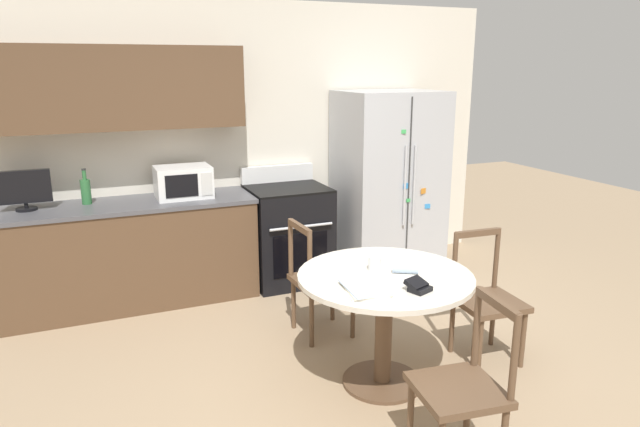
% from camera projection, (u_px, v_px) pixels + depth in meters
% --- Properties ---
extents(ground_plane, '(14.00, 14.00, 0.00)m').
position_uv_depth(ground_plane, '(369.00, 415.00, 3.40)').
color(ground_plane, '#9E8466').
extents(back_wall, '(5.20, 0.44, 2.60)m').
position_uv_depth(back_wall, '(211.00, 130.00, 5.22)').
color(back_wall, silver).
rests_on(back_wall, ground_plane).
extents(kitchen_counter, '(2.16, 0.64, 0.90)m').
position_uv_depth(kitchen_counter, '(128.00, 254.00, 4.89)').
color(kitchen_counter, brown).
rests_on(kitchen_counter, ground_plane).
extents(refrigerator, '(0.96, 0.79, 1.78)m').
position_uv_depth(refrigerator, '(388.00, 183.00, 5.64)').
color(refrigerator, '#B2B5BA').
rests_on(refrigerator, ground_plane).
extents(oven_range, '(0.72, 0.68, 1.08)m').
position_uv_depth(oven_range, '(288.00, 234.00, 5.41)').
color(oven_range, black).
rests_on(oven_range, ground_plane).
extents(microwave, '(0.47, 0.36, 0.27)m').
position_uv_depth(microwave, '(183.00, 182.00, 4.96)').
color(microwave, white).
rests_on(microwave, kitchen_counter).
extents(countertop_tv, '(0.40, 0.16, 0.32)m').
position_uv_depth(countertop_tv, '(24.00, 189.00, 4.50)').
color(countertop_tv, black).
rests_on(countertop_tv, kitchen_counter).
extents(counter_bottle, '(0.08, 0.08, 0.30)m').
position_uv_depth(counter_bottle, '(86.00, 191.00, 4.72)').
color(counter_bottle, '#2D6B38').
rests_on(counter_bottle, kitchen_counter).
extents(dining_table, '(1.10, 1.10, 0.76)m').
position_uv_depth(dining_table, '(384.00, 299.00, 3.59)').
color(dining_table, beige).
rests_on(dining_table, ground_plane).
extents(dining_chair_far, '(0.44, 0.44, 0.90)m').
position_uv_depth(dining_chair_far, '(319.00, 281.00, 4.33)').
color(dining_chair_far, brown).
rests_on(dining_chair_far, ground_plane).
extents(dining_chair_right, '(0.45, 0.45, 0.90)m').
position_uv_depth(dining_chair_right, '(486.00, 300.00, 3.97)').
color(dining_chair_right, brown).
rests_on(dining_chair_right, ground_plane).
extents(dining_chair_near, '(0.47, 0.47, 0.90)m').
position_uv_depth(dining_chair_near, '(463.00, 388.00, 2.89)').
color(dining_chair_near, brown).
rests_on(dining_chair_near, ground_plane).
extents(candle_glass, '(0.08, 0.08, 0.09)m').
position_uv_depth(candle_glass, '(375.00, 264.00, 3.61)').
color(candle_glass, silver).
rests_on(candle_glass, dining_table).
extents(folded_napkin, '(0.16, 0.13, 0.05)m').
position_uv_depth(folded_napkin, '(405.00, 269.00, 3.56)').
color(folded_napkin, '#A3BCDB').
rests_on(folded_napkin, dining_table).
extents(wallet, '(0.16, 0.16, 0.07)m').
position_uv_depth(wallet, '(418.00, 286.00, 3.28)').
color(wallet, black).
rests_on(wallet, dining_table).
extents(mail_stack, '(0.28, 0.34, 0.02)m').
position_uv_depth(mail_stack, '(365.00, 288.00, 3.29)').
color(mail_stack, white).
rests_on(mail_stack, dining_table).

